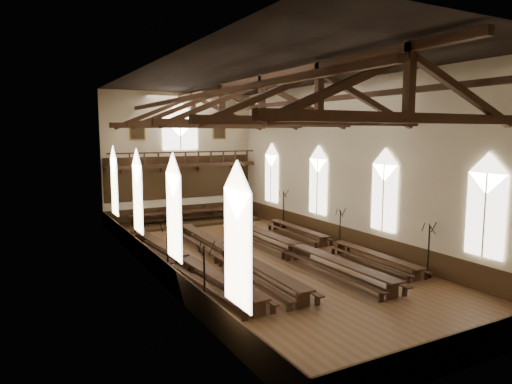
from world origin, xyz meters
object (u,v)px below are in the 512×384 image
high_table (186,213)px  candelabrum_right_far (283,216)px  candelabrum_left_far (135,239)px  refectory_row_a (184,260)px  dais (186,223)px  refectory_row_b (230,253)px  refectory_row_d (332,242)px  candelabrum_left_near (204,292)px  candelabrum_left_mid (168,263)px  candelabrum_right_mid (340,235)px  candelabrum_right_near (428,261)px  refectory_row_c (296,248)px

high_table → candelabrum_right_far: 7.49m
candelabrum_left_far → refectory_row_a: bearing=-77.4°
dais → high_table: size_ratio=1.32×
refectory_row_b → dais: 11.29m
refectory_row_d → candelabrum_left_far: bearing=152.4°
candelabrum_left_near → candelabrum_left_far: bearing=90.0°
refectory_row_a → refectory_row_b: (2.60, 0.08, 0.02)m
refectory_row_d → candelabrum_left_mid: (-10.30, -0.75, 0.34)m
refectory_row_d → dais: size_ratio=1.20×
candelabrum_left_mid → candelabrum_left_near: bearing=-90.0°
high_table → candelabrum_left_mid: bearing=-113.5°
refectory_row_b → candelabrum_right_far: 9.75m
candelabrum_left_far → candelabrum_right_mid: bearing=-24.7°
refectory_row_b → high_table: 11.28m
candelabrum_right_far → refectory_row_b: bearing=-138.9°
candelabrum_right_near → candelabrum_left_far: bearing=133.4°
refectory_row_d → candelabrum_right_mid: candelabrum_right_mid is taller
candelabrum_right_mid → candelabrum_right_far: bearing=90.0°
dais → candelabrum_left_near: candelabrum_left_near is taller
high_table → candelabrum_left_far: candelabrum_left_far is taller
dais → candelabrum_left_far: (-5.32, -6.11, 0.62)m
refectory_row_a → candelabrum_right_near: size_ratio=5.46×
refectory_row_a → candelabrum_left_mid: candelabrum_left_mid is taller
refectory_row_a → candelabrum_left_mid: (-1.15, -1.00, 0.28)m
candelabrum_left_mid → candelabrum_right_far: bearing=34.0°
refectory_row_a → candelabrum_left_near: size_ratio=5.19×
candelabrum_left_mid → candelabrum_right_near: bearing=-26.7°
candelabrum_left_near → refectory_row_d: bearing=27.2°
dais → refectory_row_a: bearing=-110.3°
refectory_row_c → high_table: bearing=99.7°
dais → candelabrum_left_far: 8.13m
candelabrum_right_mid → candelabrum_right_far: candelabrum_right_far is taller
refectory_row_b → refectory_row_d: refectory_row_b is taller
candelabrum_left_mid → candelabrum_right_mid: bearing=5.4°
candelabrum_right_mid → refectory_row_c: bearing=-167.7°
refectory_row_d → candelabrum_left_near: candelabrum_left_near is taller
candelabrum_right_mid → refectory_row_d: bearing=-160.3°
refectory_row_a → high_table: bearing=69.7°
refectory_row_b → refectory_row_d: bearing=-2.9°
candelabrum_left_near → refectory_row_a: bearing=78.3°
refectory_row_b → refectory_row_d: (6.54, -0.33, -0.09)m
refectory_row_d → candelabrum_right_far: bearing=83.2°
candelabrum_right_mid → candelabrum_right_near: bearing=-90.0°
refectory_row_c → candelabrum_right_mid: size_ratio=6.35×
candelabrum_left_near → candelabrum_right_mid: size_ratio=1.19×
candelabrum_left_mid → candelabrum_left_far: bearing=90.0°
high_table → candelabrum_left_near: (-5.32, -16.80, -0.03)m
candelabrum_left_far → candelabrum_right_near: (11.10, -11.73, 0.09)m
refectory_row_a → candelabrum_right_mid: bearing=0.2°
high_table → candelabrum_right_mid: bearing=-62.7°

